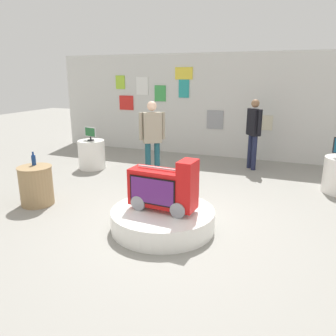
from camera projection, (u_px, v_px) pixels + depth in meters
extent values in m
plane|color=gray|center=(167.00, 223.00, 5.39)|extent=(30.00, 30.00, 0.00)
cube|color=silver|center=(231.00, 106.00, 9.34)|extent=(11.01, 0.10, 2.91)
cube|color=#9ECC33|center=(120.00, 82.00, 10.35)|extent=(0.31, 0.02, 0.41)
cube|color=beige|center=(265.00, 123.00, 9.04)|extent=(0.39, 0.02, 0.40)
cube|color=gray|center=(215.00, 120.00, 9.54)|extent=(0.48, 0.02, 0.53)
cube|color=green|center=(160.00, 93.00, 9.95)|extent=(0.36, 0.02, 0.47)
cube|color=yellow|center=(184.00, 73.00, 9.53)|extent=(0.53, 0.02, 0.34)
cube|color=white|center=(142.00, 86.00, 10.11)|extent=(0.39, 0.02, 0.53)
cube|color=teal|center=(184.00, 89.00, 9.65)|extent=(0.31, 0.02, 0.51)
cube|color=red|center=(126.00, 103.00, 10.45)|extent=(0.48, 0.02, 0.44)
cylinder|color=white|center=(163.00, 219.00, 5.14)|extent=(1.60, 1.60, 0.31)
cylinder|color=gray|center=(144.00, 199.00, 5.20)|extent=(0.26, 0.43, 0.23)
cylinder|color=gray|center=(183.00, 206.00, 4.93)|extent=(0.26, 0.43, 0.23)
cube|color=red|center=(163.00, 188.00, 5.01)|extent=(1.05, 0.43, 0.56)
cube|color=red|center=(188.00, 167.00, 4.74)|extent=(0.25, 0.38, 0.20)
cube|color=black|center=(152.00, 191.00, 4.87)|extent=(0.74, 0.06, 0.42)
cube|color=#561E6B|center=(152.00, 191.00, 4.87)|extent=(0.70, 0.07, 0.38)
cube|color=#B2B2B7|center=(163.00, 169.00, 4.92)|extent=(0.82, 0.09, 0.02)
cylinder|color=white|center=(92.00, 154.00, 8.43)|extent=(0.67, 0.67, 0.72)
cylinder|color=black|center=(91.00, 140.00, 8.33)|extent=(0.18, 0.18, 0.02)
cylinder|color=black|center=(91.00, 138.00, 8.32)|extent=(0.04, 0.04, 0.08)
cube|color=silver|center=(90.00, 132.00, 8.27)|extent=(0.36, 0.12, 0.23)
cube|color=#1E5B2D|center=(90.00, 132.00, 8.25)|extent=(0.33, 0.09, 0.21)
cylinder|color=#9E7F56|center=(36.00, 186.00, 6.07)|extent=(0.59, 0.59, 0.72)
cylinder|color=#9E7F56|center=(34.00, 167.00, 5.97)|extent=(0.61, 0.61, 0.02)
cylinder|color=navy|center=(34.00, 160.00, 6.05)|extent=(0.07, 0.07, 0.18)
cylinder|color=navy|center=(33.00, 154.00, 6.02)|extent=(0.03, 0.03, 0.06)
cylinder|color=#1E233F|center=(250.00, 151.00, 8.46)|extent=(0.12, 0.12, 0.86)
cylinder|color=#1E233F|center=(254.00, 153.00, 8.28)|extent=(0.12, 0.12, 0.86)
cube|color=black|center=(254.00, 122.00, 8.16)|extent=(0.39, 0.42, 0.65)
sphere|color=#8C6647|center=(255.00, 103.00, 8.04)|extent=(0.20, 0.20, 0.20)
cylinder|color=black|center=(249.00, 120.00, 8.38)|extent=(0.08, 0.08, 0.58)
cylinder|color=black|center=(259.00, 122.00, 7.93)|extent=(0.08, 0.08, 0.58)
cylinder|color=#194751|center=(157.00, 163.00, 7.18)|extent=(0.12, 0.12, 0.93)
cylinder|color=#194751|center=(148.00, 164.00, 7.13)|extent=(0.12, 0.12, 0.93)
cube|color=gray|center=(152.00, 128.00, 6.95)|extent=(0.43, 0.39, 0.63)
sphere|color=beige|center=(152.00, 106.00, 6.83)|extent=(0.20, 0.20, 0.20)
cylinder|color=gray|center=(163.00, 126.00, 6.99)|extent=(0.08, 0.08, 0.57)
cylinder|color=gray|center=(141.00, 127.00, 6.88)|extent=(0.08, 0.08, 0.57)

